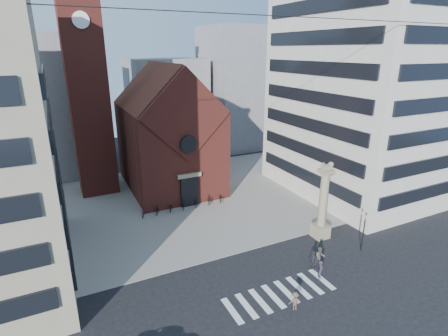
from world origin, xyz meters
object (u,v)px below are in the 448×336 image
Objects in this scene: pedestrian_0 at (321,270)px; lion_column at (323,208)px; pedestrian_1 at (320,257)px; pedestrian_2 at (313,260)px; scooter_0 at (144,213)px; traffic_light at (364,230)px.

lion_column is at bearing 15.40° from pedestrian_0.
pedestrian_1 is (1.36, 1.69, 0.02)m from pedestrian_0.
pedestrian_2 is at bearing -136.77° from lion_column.
pedestrian_1 is at bearing 17.29° from pedestrian_0.
lion_column is 4.61× the size of scooter_0.
lion_column is 4.54× the size of pedestrian_2.
pedestrian_2 is at bearing 40.77° from pedestrian_0.
pedestrian_2 is at bearing -176.86° from traffic_light.
lion_column is 8.16m from pedestrian_0.
traffic_light reaches higher than pedestrian_0.
traffic_light is at bearing -18.93° from pedestrian_0.
scooter_0 is at bearing 21.50° from pedestrian_2.
pedestrian_1 is 1.01× the size of pedestrian_2.
scooter_0 is at bearing 140.74° from lion_column.
pedestrian_0 reaches higher than scooter_0.
pedestrian_1 is at bearing -178.00° from traffic_light.
pedestrian_0 is 0.98× the size of pedestrian_1.
lion_column reaches higher than scooter_0.
traffic_light is 2.28× the size of pedestrian_0.
traffic_light is 2.28× the size of scooter_0.
lion_column is 6.13m from pedestrian_1.
pedestrian_1 reaches higher than scooter_0.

